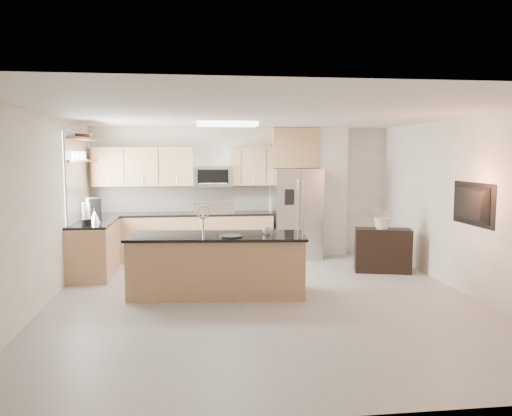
{
  "coord_description": "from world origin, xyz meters",
  "views": [
    {
      "loc": [
        -0.95,
        -6.85,
        2.04
      ],
      "look_at": [
        0.05,
        1.3,
        1.17
      ],
      "focal_mm": 35.0,
      "sensor_mm": 36.0,
      "label": 1
    }
  ],
  "objects": [
    {
      "name": "shelf_lower",
      "position": [
        -2.85,
        1.95,
        1.95
      ],
      "size": [
        0.3,
        1.2,
        0.04
      ],
      "primitive_type": "cube",
      "color": "brown",
      "rests_on": "wall_left"
    },
    {
      "name": "ceiling",
      "position": [
        0.0,
        0.0,
        2.6
      ],
      "size": [
        6.0,
        6.5,
        0.02
      ],
      "primitive_type": "cube",
      "color": "silver",
      "rests_on": "wall_back"
    },
    {
      "name": "wall_back",
      "position": [
        0.0,
        3.25,
        1.3
      ],
      "size": [
        6.0,
        0.02,
        2.6
      ],
      "primitive_type": "cube",
      "color": "white",
      "rests_on": "floor"
    },
    {
      "name": "left_counter",
      "position": [
        -2.67,
        1.85,
        0.46
      ],
      "size": [
        0.66,
        1.5,
        0.92
      ],
      "color": "tan",
      "rests_on": "floor"
    },
    {
      "name": "wall_right",
      "position": [
        3.0,
        0.0,
        1.3
      ],
      "size": [
        0.02,
        6.5,
        2.6
      ],
      "primitive_type": "cube",
      "color": "white",
      "rests_on": "floor"
    },
    {
      "name": "credenza",
      "position": [
        2.31,
        1.44,
        0.38
      ],
      "size": [
        1.03,
        0.62,
        0.77
      ],
      "primitive_type": "cube",
      "rotation": [
        0.0,
        0.0,
        -0.25
      ],
      "color": "black",
      "rests_on": "floor"
    },
    {
      "name": "television",
      "position": [
        2.91,
        -0.2,
        1.35
      ],
      "size": [
        0.14,
        1.08,
        0.62
      ],
      "primitive_type": "imported",
      "rotation": [
        0.0,
        0.0,
        1.57
      ],
      "color": "black",
      "rests_on": "wall_right"
    },
    {
      "name": "refrigerator",
      "position": [
        1.06,
        2.87,
        0.89
      ],
      "size": [
        0.92,
        0.78,
        1.78
      ],
      "color": "silver",
      "rests_on": "floor"
    },
    {
      "name": "bowl",
      "position": [
        -2.85,
        2.12,
        2.39
      ],
      "size": [
        0.51,
        0.51,
        0.1
      ],
      "primitive_type": "imported",
      "rotation": [
        0.0,
        0.0,
        0.34
      ],
      "color": "silver",
      "rests_on": "shelf_upper"
    },
    {
      "name": "blender",
      "position": [
        -2.67,
        1.3,
        1.08
      ],
      "size": [
        0.16,
        0.16,
        0.37
      ],
      "color": "black",
      "rests_on": "left_counter"
    },
    {
      "name": "platter",
      "position": [
        -0.46,
        0.16,
        0.9
      ],
      "size": [
        0.42,
        0.42,
        0.02
      ],
      "primitive_type": "cylinder",
      "rotation": [
        0.0,
        0.0,
        0.26
      ],
      "color": "black",
      "rests_on": "island"
    },
    {
      "name": "cup",
      "position": [
        0.1,
        0.31,
        0.94
      ],
      "size": [
        0.15,
        0.15,
        0.11
      ],
      "primitive_type": "imported",
      "rotation": [
        0.0,
        0.0,
        0.07
      ],
      "color": "silver",
      "rests_on": "island"
    },
    {
      "name": "coffee_maker",
      "position": [
        -2.69,
        1.99,
        1.11
      ],
      "size": [
        0.29,
        0.31,
        0.39
      ],
      "color": "black",
      "rests_on": "left_counter"
    },
    {
      "name": "range",
      "position": [
        -0.6,
        2.92,
        0.47
      ],
      "size": [
        0.76,
        0.64,
        1.14
      ],
      "color": "black",
      "rests_on": "floor"
    },
    {
      "name": "island",
      "position": [
        -0.64,
        0.36,
        0.45
      ],
      "size": [
        2.64,
        1.16,
        1.31
      ],
      "rotation": [
        0.0,
        0.0,
        -0.09
      ],
      "color": "tan",
      "rests_on": "floor"
    },
    {
      "name": "flower_vase",
      "position": [
        2.28,
        1.4,
        1.12
      ],
      "size": [
        0.79,
        0.74,
        0.71
      ],
      "primitive_type": "imported",
      "rotation": [
        0.0,
        0.0,
        0.35
      ],
      "color": "beige",
      "rests_on": "credenza"
    },
    {
      "name": "upper_cabinets",
      "position": [
        -1.3,
        3.09,
        1.83
      ],
      "size": [
        3.5,
        0.33,
        0.75
      ],
      "color": "tan",
      "rests_on": "wall_back"
    },
    {
      "name": "kettle",
      "position": [
        -2.62,
        1.73,
        1.02
      ],
      "size": [
        0.19,
        0.19,
        0.23
      ],
      "color": "silver",
      "rests_on": "left_counter"
    },
    {
      "name": "window",
      "position": [
        -2.98,
        1.85,
        1.65
      ],
      "size": [
        0.04,
        1.15,
        1.65
      ],
      "color": "white",
      "rests_on": "wall_left"
    },
    {
      "name": "wall_left",
      "position": [
        -3.0,
        0.0,
        1.3
      ],
      "size": [
        0.02,
        6.5,
        2.6
      ],
      "primitive_type": "cube",
      "color": "white",
      "rests_on": "floor"
    },
    {
      "name": "microwave",
      "position": [
        -0.6,
        3.04,
        1.63
      ],
      "size": [
        0.76,
        0.4,
        0.4
      ],
      "color": "silver",
      "rests_on": "upper_cabinets"
    },
    {
      "name": "wall_front",
      "position": [
        0.0,
        -3.25,
        1.3
      ],
      "size": [
        6.0,
        0.02,
        2.6
      ],
      "primitive_type": "cube",
      "color": "white",
      "rests_on": "floor"
    },
    {
      "name": "back_counter",
      "position": [
        -1.23,
        2.93,
        0.47
      ],
      "size": [
        3.55,
        0.66,
        1.44
      ],
      "color": "tan",
      "rests_on": "floor"
    },
    {
      "name": "partition_column",
      "position": [
        1.82,
        3.1,
        1.3
      ],
      "size": [
        0.6,
        0.3,
        2.6
      ],
      "primitive_type": "cube",
      "color": "silver",
      "rests_on": "floor"
    },
    {
      "name": "ceiling_fixture",
      "position": [
        -0.4,
        1.6,
        2.56
      ],
      "size": [
        1.0,
        0.5,
        0.06
      ],
      "primitive_type": "cube",
      "color": "white",
      "rests_on": "ceiling"
    },
    {
      "name": "floor",
      "position": [
        0.0,
        0.0,
        0.0
      ],
      "size": [
        6.5,
        6.5,
        0.0
      ],
      "primitive_type": "plane",
      "color": "#ABA9A3",
      "rests_on": "ground"
    },
    {
      "name": "shelf_upper",
      "position": [
        -2.85,
        1.95,
        2.32
      ],
      "size": [
        0.3,
        1.2,
        0.04
      ],
      "primitive_type": "cube",
      "color": "brown",
      "rests_on": "wall_left"
    }
  ]
}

